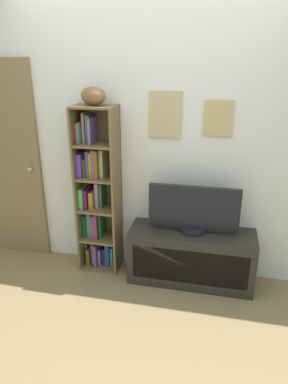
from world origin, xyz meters
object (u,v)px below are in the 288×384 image
object	(u,v)px
tv_stand	(191,256)
door	(5,163)
television	(194,210)
bookshelf	(97,196)
football	(93,96)

from	to	relation	value
tv_stand	door	world-z (taller)	door
television	door	size ratio (longest dim) A/B	0.40
television	bookshelf	bearing A→B (deg)	174.83
tv_stand	television	distance (m)	0.47
bookshelf	football	size ratio (longest dim) A/B	5.93
television	door	bearing A→B (deg)	175.00
football	television	bearing A→B (deg)	-3.45
tv_stand	television	size ratio (longest dim) A/B	1.43
television	door	xyz separation A→B (m)	(-1.90, 0.17, 0.26)
bookshelf	football	xyz separation A→B (m)	(0.03, -0.03, 0.91)
football	door	world-z (taller)	door
football	door	distance (m)	1.22
bookshelf	tv_stand	world-z (taller)	bookshelf
bookshelf	door	bearing A→B (deg)	175.15
football	television	xyz separation A→B (m)	(0.89, -0.05, -0.93)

